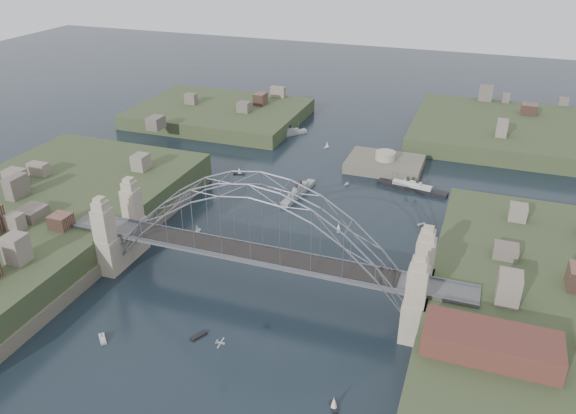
{
  "coord_description": "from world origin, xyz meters",
  "views": [
    {
      "loc": [
        37.68,
        -86.26,
        66.74
      ],
      "look_at": [
        0.0,
        18.0,
        10.0
      ],
      "focal_mm": 35.13,
      "sensor_mm": 36.0,
      "label": 1
    }
  ],
  "objects_px": {
    "bridge": "(256,236)",
    "fort_island": "(384,170)",
    "naval_cruiser_near": "(298,192)",
    "wharf_shed": "(491,344)",
    "ocean_liner": "(412,188)",
    "naval_cruiser_far": "(288,134)"
  },
  "relations": [
    {
      "from": "bridge",
      "to": "wharf_shed",
      "type": "height_order",
      "value": "bridge"
    },
    {
      "from": "naval_cruiser_far",
      "to": "ocean_liner",
      "type": "relative_size",
      "value": 0.64
    },
    {
      "from": "bridge",
      "to": "fort_island",
      "type": "relative_size",
      "value": 3.82
    },
    {
      "from": "wharf_shed",
      "to": "naval_cruiser_near",
      "type": "relative_size",
      "value": 1.14
    },
    {
      "from": "fort_island",
      "to": "ocean_liner",
      "type": "distance_m",
      "value": 15.9
    },
    {
      "from": "wharf_shed",
      "to": "naval_cruiser_near",
      "type": "bearing_deg",
      "value": 130.95
    },
    {
      "from": "bridge",
      "to": "fort_island",
      "type": "height_order",
      "value": "bridge"
    },
    {
      "from": "naval_cruiser_far",
      "to": "bridge",
      "type": "bearing_deg",
      "value": -74.01
    },
    {
      "from": "bridge",
      "to": "ocean_liner",
      "type": "xyz_separation_m",
      "value": [
        22.06,
        57.74,
        -11.57
      ]
    },
    {
      "from": "bridge",
      "to": "naval_cruiser_near",
      "type": "distance_m",
      "value": 46.06
    },
    {
      "from": "fort_island",
      "to": "naval_cruiser_far",
      "type": "height_order",
      "value": "fort_island"
    },
    {
      "from": "wharf_shed",
      "to": "ocean_liner",
      "type": "relative_size",
      "value": 1.01
    },
    {
      "from": "naval_cruiser_far",
      "to": "ocean_liner",
      "type": "height_order",
      "value": "naval_cruiser_far"
    },
    {
      "from": "bridge",
      "to": "naval_cruiser_near",
      "type": "height_order",
      "value": "bridge"
    },
    {
      "from": "wharf_shed",
      "to": "ocean_liner",
      "type": "height_order",
      "value": "wharf_shed"
    },
    {
      "from": "bridge",
      "to": "fort_island",
      "type": "xyz_separation_m",
      "value": [
        12.0,
        70.0,
        -12.66
      ]
    },
    {
      "from": "bridge",
      "to": "wharf_shed",
      "type": "xyz_separation_m",
      "value": [
        44.0,
        -14.0,
        -2.32
      ]
    },
    {
      "from": "bridge",
      "to": "ocean_liner",
      "type": "distance_m",
      "value": 62.88
    },
    {
      "from": "ocean_liner",
      "to": "fort_island",
      "type": "bearing_deg",
      "value": 129.36
    },
    {
      "from": "naval_cruiser_near",
      "to": "wharf_shed",
      "type": "bearing_deg",
      "value": -49.05
    },
    {
      "from": "fort_island",
      "to": "naval_cruiser_near",
      "type": "bearing_deg",
      "value": -125.48
    },
    {
      "from": "fort_island",
      "to": "ocean_liner",
      "type": "xyz_separation_m",
      "value": [
        10.06,
        -12.26,
        1.09
      ]
    }
  ]
}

